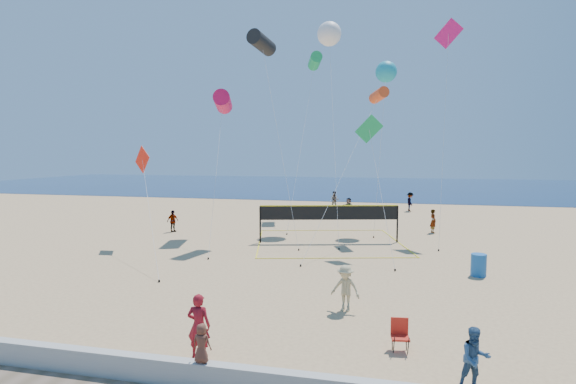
% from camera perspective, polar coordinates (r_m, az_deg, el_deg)
% --- Properties ---
extents(ground, '(120.00, 120.00, 0.00)m').
position_cam_1_polar(ground, '(13.94, -5.54, -17.73)').
color(ground, tan).
rests_on(ground, ground).
extents(ocean, '(140.00, 50.00, 0.03)m').
position_cam_1_polar(ocean, '(74.48, 9.90, 0.76)').
color(ocean, '#10284B').
rests_on(ocean, ground).
extents(seawall, '(32.00, 0.30, 0.60)m').
position_cam_1_polar(seawall, '(11.28, -10.81, -21.86)').
color(seawall, '#B4B4AF').
rests_on(seawall, ground).
extents(woman, '(0.65, 0.44, 1.72)m').
position_cam_1_polar(woman, '(12.49, -11.26, -16.32)').
color(woman, maroon).
rests_on(woman, ground).
extents(toddler, '(0.46, 0.31, 0.90)m').
position_cam_1_polar(toddler, '(10.97, -10.91, -18.33)').
color(toddler, brown).
rests_on(toddler, seawall).
extents(bystander_a, '(0.81, 0.70, 1.44)m').
position_cam_1_polar(bystander_a, '(11.66, 22.66, -18.93)').
color(bystander_a, '#2F4F75').
rests_on(bystander_a, ground).
extents(bystander_b, '(1.15, 0.84, 1.59)m').
position_cam_1_polar(bystander_b, '(15.72, 7.31, -12.01)').
color(bystander_b, tan).
rests_on(bystander_b, ground).
extents(far_person_0, '(0.73, 0.95, 1.49)m').
position_cam_1_polar(far_person_0, '(31.67, -14.43, -3.59)').
color(far_person_0, gray).
rests_on(far_person_0, ground).
extents(far_person_1, '(1.43, 1.33, 1.60)m').
position_cam_1_polar(far_person_1, '(38.39, 7.69, -1.92)').
color(far_person_1, gray).
rests_on(far_person_1, ground).
extents(far_person_2, '(0.55, 0.68, 1.60)m').
position_cam_1_polar(far_person_2, '(31.81, 17.95, -3.55)').
color(far_person_2, gray).
rests_on(far_person_2, ground).
extents(far_person_3, '(0.87, 0.70, 1.69)m').
position_cam_1_polar(far_person_3, '(43.67, 5.95, -1.01)').
color(far_person_3, gray).
rests_on(far_person_3, ground).
extents(far_person_4, '(0.84, 1.23, 1.76)m').
position_cam_1_polar(far_person_4, '(42.94, 15.24, -1.22)').
color(far_person_4, gray).
rests_on(far_person_4, ground).
extents(camp_chair, '(0.52, 0.63, 0.97)m').
position_cam_1_polar(camp_chair, '(13.16, 14.02, -16.97)').
color(camp_chair, red).
rests_on(camp_chair, ground).
extents(trash_barrel, '(0.83, 0.83, 0.98)m').
position_cam_1_polar(trash_barrel, '(21.55, 23.04, -8.53)').
color(trash_barrel, '#1959A5').
rests_on(trash_barrel, ground).
extents(volleyball_net, '(10.26, 10.15, 2.26)m').
position_cam_1_polar(volleyball_net, '(27.09, 5.23, -3.19)').
color(volleyball_net, black).
rests_on(volleyball_net, ground).
extents(kite_0, '(2.80, 8.55, 9.41)m').
position_cam_1_polar(kite_0, '(30.20, -8.27, 11.26)').
color(kite_0, '#C91048').
rests_on(kite_0, ground).
extents(kite_1, '(3.76, 4.50, 12.77)m').
position_cam_1_polar(kite_1, '(29.11, -3.36, 18.38)').
color(kite_1, black).
rests_on(kite_1, ground).
extents(kite_2, '(3.96, 9.48, 9.45)m').
position_cam_1_polar(kite_2, '(29.24, 11.46, 11.93)').
color(kite_2, '#E1491D').
rests_on(kite_2, ground).
extents(kite_3, '(5.40, 7.13, 5.81)m').
position_cam_1_polar(kite_3, '(26.75, -17.94, 3.34)').
color(kite_3, red).
rests_on(kite_3, ground).
extents(kite_4, '(2.29, 4.17, 7.44)m').
position_cam_1_polar(kite_4, '(24.48, 10.39, 7.06)').
color(kite_4, green).
rests_on(kite_4, ground).
extents(kite_5, '(1.74, 5.77, 13.89)m').
position_cam_1_polar(kite_5, '(31.53, 19.66, 17.32)').
color(kite_5, '#E0166F').
rests_on(kite_5, ground).
extents(kite_6, '(2.81, 9.43, 14.84)m').
position_cam_1_polar(kite_6, '(34.50, 5.26, 19.35)').
color(kite_6, white).
rests_on(kite_6, ground).
extents(kite_7, '(1.87, 4.71, 11.72)m').
position_cam_1_polar(kite_7, '(32.87, 12.36, 14.68)').
color(kite_7, '#1A99B4').
rests_on(kite_7, ground).
extents(kite_8, '(1.61, 11.21, 13.79)m').
position_cam_1_polar(kite_8, '(39.67, 3.44, 16.25)').
color(kite_8, green).
rests_on(kite_8, ground).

